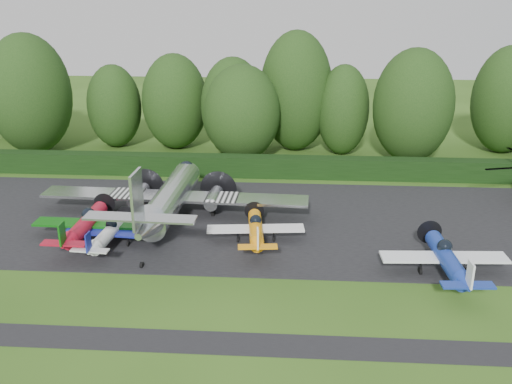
# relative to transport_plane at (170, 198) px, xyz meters

# --- Properties ---
(ground) EXTENTS (160.00, 160.00, 0.00)m
(ground) POSITION_rel_transport_plane_xyz_m (5.43, -9.76, -1.91)
(ground) COLOR #284A14
(ground) RESTS_ON ground
(apron) EXTENTS (70.00, 18.00, 0.01)m
(apron) POSITION_rel_transport_plane_xyz_m (5.43, 0.24, -1.90)
(apron) COLOR black
(apron) RESTS_ON ground
(taxiway_verge) EXTENTS (70.00, 2.00, 0.00)m
(taxiway_verge) POSITION_rel_transport_plane_xyz_m (5.43, -15.76, -1.91)
(taxiway_verge) COLOR black
(taxiway_verge) RESTS_ON ground
(hedgerow) EXTENTS (90.00, 1.60, 2.00)m
(hedgerow) POSITION_rel_transport_plane_xyz_m (5.43, 11.24, -1.91)
(hedgerow) COLOR black
(hedgerow) RESTS_ON ground
(transport_plane) EXTENTS (21.35, 16.37, 6.84)m
(transport_plane) POSITION_rel_transport_plane_xyz_m (0.00, 0.00, 0.00)
(transport_plane) COLOR silver
(transport_plane) RESTS_ON ground
(light_plane_red) EXTENTS (7.99, 8.40, 3.07)m
(light_plane_red) POSITION_rel_transport_plane_xyz_m (-5.36, -3.89, -0.63)
(light_plane_red) COLOR #A50F24
(light_plane_red) RESTS_ON ground
(light_plane_white) EXTENTS (6.71, 7.06, 2.58)m
(light_plane_white) POSITION_rel_transport_plane_xyz_m (-3.37, -4.88, -0.83)
(light_plane_white) COLOR silver
(light_plane_white) RESTS_ON ground
(light_plane_orange) EXTENTS (6.98, 7.34, 2.68)m
(light_plane_orange) POSITION_rel_transport_plane_xyz_m (6.91, -3.65, -0.79)
(light_plane_orange) COLOR orange
(light_plane_orange) RESTS_ON ground
(light_plane_blue) EXTENTS (8.04, 8.46, 3.09)m
(light_plane_blue) POSITION_rel_transport_plane_xyz_m (19.25, -7.71, -0.62)
(light_plane_blue) COLOR navy
(light_plane_blue) RESTS_ON ground
(tree_1) EXTENTS (7.80, 7.80, 12.93)m
(tree_1) POSITION_rel_transport_plane_xyz_m (9.63, 20.90, 4.55)
(tree_1) COLOR black
(tree_1) RESTS_ON ground
(tree_2) EXTENTS (6.68, 6.68, 9.20)m
(tree_2) POSITION_rel_transport_plane_xyz_m (-23.57, 23.88, 2.68)
(tree_2) COLOR black
(tree_2) RESTS_ON ground
(tree_3) EXTENTS (6.82, 6.82, 10.39)m
(tree_3) POSITION_rel_transport_plane_xyz_m (3.00, 18.69, 3.27)
(tree_3) COLOR black
(tree_3) RESTS_ON ground
(tree_4) EXTENTS (8.08, 8.08, 11.61)m
(tree_4) POSITION_rel_transport_plane_xyz_m (21.45, 17.24, 3.89)
(tree_4) COLOR black
(tree_4) RESTS_ON ground
(tree_5) EXTENTS (7.14, 7.14, 10.45)m
(tree_5) POSITION_rel_transport_plane_xyz_m (-3.61, 20.62, 3.31)
(tree_5) COLOR black
(tree_5) RESTS_ON ground
(tree_6) EXTENTS (5.93, 5.93, 9.20)m
(tree_6) POSITION_rel_transport_plane_xyz_m (-10.47, 20.79, 2.68)
(tree_6) COLOR black
(tree_6) RESTS_ON ground
(tree_8) EXTENTS (5.51, 5.51, 9.62)m
(tree_8) POSITION_rel_transport_plane_xyz_m (14.65, 19.47, 2.89)
(tree_8) COLOR black
(tree_8) RESTS_ON ground
(tree_9) EXTENTS (7.34, 7.34, 11.49)m
(tree_9) POSITION_rel_transport_plane_xyz_m (32.09, 21.29, 3.83)
(tree_9) COLOR black
(tree_9) RESTS_ON ground
(tree_11) EXTENTS (8.81, 8.81, 12.76)m
(tree_11) POSITION_rel_transport_plane_xyz_m (-18.62, 17.90, 4.47)
(tree_11) COLOR black
(tree_11) RESTS_ON ground
(tree_12) EXTENTS (7.84, 7.84, 9.91)m
(tree_12) POSITION_rel_transport_plane_xyz_m (4.13, 16.73, 3.04)
(tree_12) COLOR black
(tree_12) RESTS_ON ground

